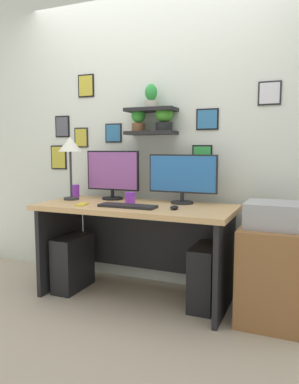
# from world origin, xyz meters

# --- Properties ---
(ground_plane) EXTENTS (8.00, 8.00, 0.00)m
(ground_plane) POSITION_xyz_m (0.00, 0.00, 0.00)
(ground_plane) COLOR tan
(back_wall_assembly) EXTENTS (4.40, 0.24, 2.70)m
(back_wall_assembly) POSITION_xyz_m (-0.00, 0.44, 1.35)
(back_wall_assembly) COLOR silver
(back_wall_assembly) RESTS_ON ground
(desk) EXTENTS (1.54, 0.68, 0.75)m
(desk) POSITION_xyz_m (0.00, 0.05, 0.54)
(desk) COLOR tan
(desk) RESTS_ON ground
(monitor_left) EXTENTS (0.49, 0.18, 0.42)m
(monitor_left) POSITION_xyz_m (-0.32, 0.22, 0.97)
(monitor_left) COLOR black
(monitor_left) RESTS_ON desk
(monitor_right) EXTENTS (0.56, 0.18, 0.39)m
(monitor_right) POSITION_xyz_m (0.32, 0.22, 0.96)
(monitor_right) COLOR black
(monitor_right) RESTS_ON desk
(keyboard) EXTENTS (0.44, 0.14, 0.02)m
(keyboard) POSITION_xyz_m (-0.00, -0.13, 0.76)
(keyboard) COLOR black
(keyboard) RESTS_ON desk
(computer_mouse) EXTENTS (0.06, 0.09, 0.03)m
(computer_mouse) POSITION_xyz_m (0.36, -0.10, 0.77)
(computer_mouse) COLOR black
(computer_mouse) RESTS_ON desk
(desk_lamp) EXTENTS (0.20, 0.20, 0.54)m
(desk_lamp) POSITION_xyz_m (-0.63, 0.05, 1.19)
(desk_lamp) COLOR #2D2D33
(desk_lamp) RESTS_ON desk
(cell_phone) EXTENTS (0.10, 0.15, 0.01)m
(cell_phone) POSITION_xyz_m (-0.38, -0.17, 0.76)
(cell_phone) COLOR yellow
(cell_phone) RESTS_ON desk
(coffee_mug) EXTENTS (0.08, 0.08, 0.09)m
(coffee_mug) POSITION_xyz_m (-0.07, 0.05, 0.80)
(coffee_mug) COLOR purple
(coffee_mug) RESTS_ON desk
(water_cup) EXTENTS (0.07, 0.07, 0.11)m
(water_cup) POSITION_xyz_m (-0.71, 0.23, 0.81)
(water_cup) COLOR purple
(water_cup) RESTS_ON desk
(drawer_cabinet) EXTENTS (0.44, 0.50, 0.66)m
(drawer_cabinet) POSITION_xyz_m (1.04, 0.00, 0.33)
(drawer_cabinet) COLOR brown
(drawer_cabinet) RESTS_ON ground
(printer) EXTENTS (0.38, 0.34, 0.17)m
(printer) POSITION_xyz_m (1.04, 0.00, 0.74)
(printer) COLOR #9E9EA3
(printer) RESTS_ON drawer_cabinet
(computer_tower_left) EXTENTS (0.18, 0.40, 0.45)m
(computer_tower_left) POSITION_xyz_m (-0.57, -0.04, 0.23)
(computer_tower_left) COLOR black
(computer_tower_left) RESTS_ON ground
(computer_tower_right) EXTENTS (0.18, 0.40, 0.47)m
(computer_tower_right) POSITION_xyz_m (0.56, 0.05, 0.23)
(computer_tower_right) COLOR black
(computer_tower_right) RESTS_ON ground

